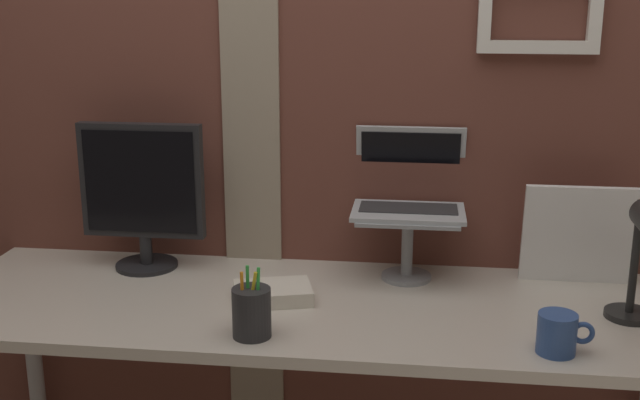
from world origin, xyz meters
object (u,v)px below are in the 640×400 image
(whiteboard_panel, at_px, (581,235))
(pen_cup, at_px, (252,312))
(monitor, at_px, (142,189))
(coffee_mug, at_px, (558,333))
(laptop, at_px, (409,186))

(whiteboard_panel, distance_m, pen_cup, 0.94)
(whiteboard_panel, xyz_separation_m, pen_cup, (-0.82, -0.45, -0.08))
(monitor, distance_m, whiteboard_panel, 1.23)
(monitor, relative_size, pen_cup, 2.45)
(whiteboard_panel, xyz_separation_m, coffee_mug, (-0.12, -0.45, -0.09))
(whiteboard_panel, height_order, coffee_mug, whiteboard_panel)
(whiteboard_panel, bearing_deg, monitor, -178.96)
(monitor, bearing_deg, pen_cup, -46.47)
(monitor, xyz_separation_m, whiteboard_panel, (1.23, 0.02, -0.10))
(monitor, xyz_separation_m, pen_cup, (0.41, -0.43, -0.18))
(pen_cup, bearing_deg, laptop, 54.50)
(whiteboard_panel, relative_size, coffee_mug, 2.47)
(laptop, distance_m, pen_cup, 0.64)
(laptop, distance_m, whiteboard_panel, 0.49)
(laptop, height_order, whiteboard_panel, laptop)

